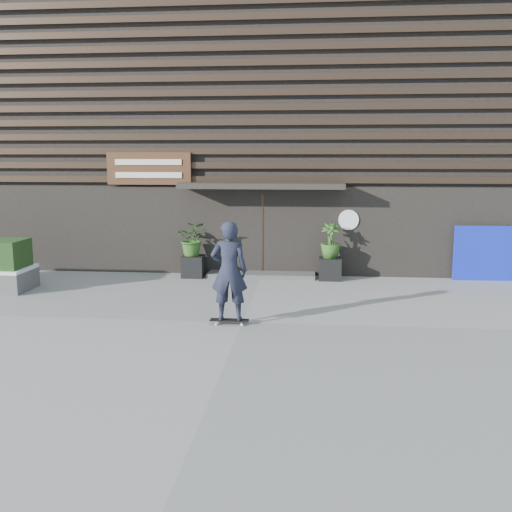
# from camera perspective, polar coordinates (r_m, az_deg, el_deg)

# --- Properties ---
(ground) EXTENTS (80.00, 80.00, 0.00)m
(ground) POSITION_cam_1_polar(r_m,az_deg,el_deg) (11.86, -1.37, -6.54)
(ground) COLOR gray
(ground) RESTS_ON ground
(entrance_step) EXTENTS (3.00, 0.80, 0.12)m
(entrance_step) POSITION_cam_1_polar(r_m,az_deg,el_deg) (16.29, 0.54, -1.84)
(entrance_step) COLOR #474744
(entrance_step) RESTS_ON ground
(planter_pot_left) EXTENTS (0.60, 0.60, 0.60)m
(planter_pot_left) POSITION_cam_1_polar(r_m,az_deg,el_deg) (16.32, -6.18, -1.01)
(planter_pot_left) COLOR black
(planter_pot_left) RESTS_ON ground
(bamboo_left) EXTENTS (0.86, 0.75, 0.96)m
(bamboo_left) POSITION_cam_1_polar(r_m,az_deg,el_deg) (16.19, -6.23, 1.70)
(bamboo_left) COLOR #2D591E
(bamboo_left) RESTS_ON planter_pot_left
(planter_pot_right) EXTENTS (0.60, 0.60, 0.60)m
(planter_pot_right) POSITION_cam_1_polar(r_m,az_deg,el_deg) (16.00, 7.28, -1.25)
(planter_pot_right) COLOR black
(planter_pot_right) RESTS_ON ground
(bamboo_right) EXTENTS (0.54, 0.54, 0.96)m
(bamboo_right) POSITION_cam_1_polar(r_m,az_deg,el_deg) (15.87, 7.34, 1.52)
(bamboo_right) COLOR #2D591E
(bamboo_right) RESTS_ON planter_pot_right
(blue_tarp) EXTENTS (1.60, 0.16, 1.50)m
(blue_tarp) POSITION_cam_1_polar(r_m,az_deg,el_deg) (16.87, 21.49, 0.26)
(blue_tarp) COLOR #0D1DB5
(blue_tarp) RESTS_ON ground
(building) EXTENTS (18.00, 11.00, 8.00)m
(building) POSITION_cam_1_polar(r_m,az_deg,el_deg) (21.32, 1.81, 11.50)
(building) COLOR black
(building) RESTS_ON ground
(skateboarder) EXTENTS (0.78, 0.53, 2.09)m
(skateboarder) POSITION_cam_1_polar(r_m,az_deg,el_deg) (11.49, -2.67, -1.50)
(skateboarder) COLOR black
(skateboarder) RESTS_ON ground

